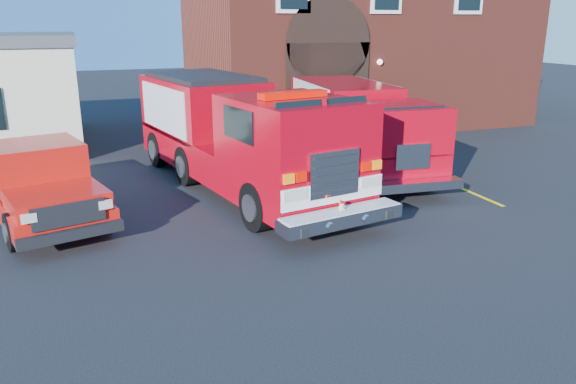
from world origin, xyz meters
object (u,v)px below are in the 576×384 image
object	(u,v)px
secondary_truck	(357,124)
pickup_truck	(37,182)
fire_engine	(237,133)
fire_station	(351,33)

from	to	relation	value
secondary_truck	pickup_truck	bearing A→B (deg)	-169.41
fire_engine	pickup_truck	world-z (taller)	fire_engine
pickup_truck	fire_engine	bearing A→B (deg)	8.52
pickup_truck	secondary_truck	world-z (taller)	secondary_truck
pickup_truck	secondary_truck	size ratio (longest dim) A/B	0.74
fire_station	fire_engine	size ratio (longest dim) A/B	1.41
pickup_truck	secondary_truck	distance (m)	10.11
fire_station	fire_engine	distance (m)	13.72
fire_engine	secondary_truck	bearing A→B (deg)	13.08
fire_engine	fire_station	bearing A→B (deg)	49.51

